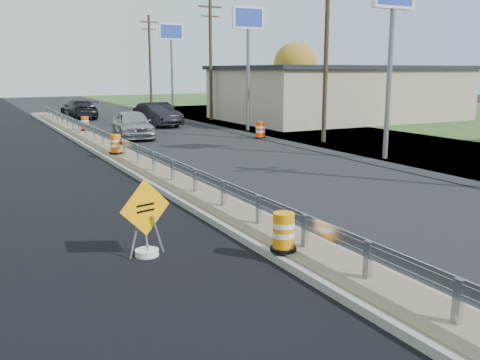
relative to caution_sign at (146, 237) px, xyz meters
name	(u,v)px	position (x,y,z in m)	size (l,w,h in m)	color
ground	(196,198)	(3.00, 4.40, -0.43)	(140.00, 140.00, 0.00)	black
milled_overlay	(14,162)	(-1.40, 14.40, -0.43)	(7.20, 120.00, 0.01)	black
median	(125,158)	(3.00, 12.40, -0.32)	(1.60, 55.00, 0.23)	gray
guardrail	(119,142)	(3.00, 13.40, 0.30)	(0.10, 46.15, 0.72)	silver
retail_building_near	(338,92)	(23.99, 24.40, 1.73)	(18.50, 12.50, 4.27)	tan
pylon_sign_south	(393,9)	(13.50, 7.40, 6.04)	(2.20, 0.30, 7.90)	slate
pylon_sign_mid	(248,29)	(13.50, 20.40, 6.04)	(2.20, 0.30, 7.90)	slate
pylon_sign_north	(171,40)	(13.50, 34.40, 6.04)	(2.20, 0.30, 7.90)	slate
utility_pole_smid	(326,51)	(14.50, 13.40, 4.50)	(1.90, 0.26, 9.40)	#473523
utility_pole_nmid	(211,57)	(14.50, 28.40, 4.50)	(1.90, 0.26, 9.40)	#473523
utility_pole_north	(150,60)	(14.50, 43.40, 4.50)	(1.90, 0.26, 9.40)	#473523
tree_far_yellow	(295,64)	(29.00, 38.40, 4.11)	(4.62, 4.62, 6.86)	#473523
caution_sign	(146,237)	(0.00, 0.00, 0.00)	(1.19, 0.51, 1.70)	white
barrel_median_near	(283,233)	(2.45, -1.61, 0.19)	(0.56, 0.56, 0.82)	black
barrel_median_mid	(116,145)	(2.78, 13.12, 0.22)	(0.60, 0.60, 0.87)	black
barrel_median_far	(85,124)	(3.55, 23.35, 0.22)	(0.59, 0.59, 0.87)	black
barrel_shoulder_near	(260,131)	(12.20, 16.45, 0.04)	(0.66, 0.66, 0.97)	black
barrel_shoulder_far	(146,112)	(11.02, 34.40, -0.04)	(0.55, 0.55, 0.81)	black
car_silver	(133,124)	(5.64, 20.07, 0.39)	(1.93, 4.80, 1.63)	#A3A3A7
car_dark_mid	(157,114)	(9.23, 26.11, 0.41)	(1.77, 5.08, 1.67)	black
car_dark_far	(79,109)	(5.42, 34.72, 0.36)	(2.21, 5.43, 1.58)	black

